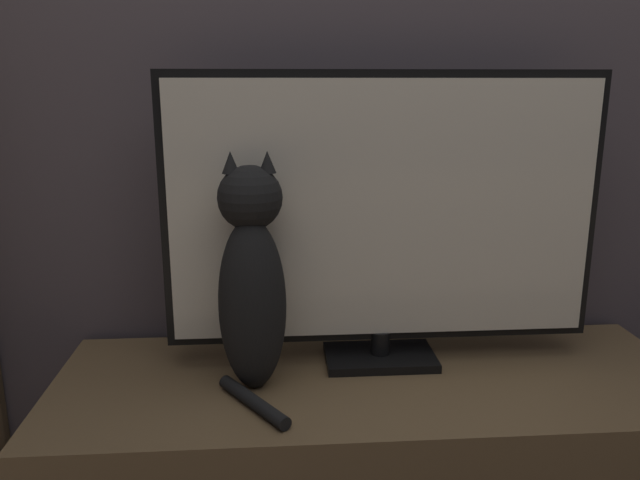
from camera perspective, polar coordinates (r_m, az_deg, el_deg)
The scene contains 4 objects.
wall_back at distance 1.59m, azimuth 3.79°, elevation 19.21°, with size 4.80×0.05×2.60m.
tv_stand at distance 1.57m, azimuth 4.78°, elevation -20.87°, with size 1.43×0.52×0.52m.
tv at distance 1.40m, azimuth 5.80°, elevation 2.10°, with size 0.98×0.15×0.67m.
cat at distance 1.31m, azimuth -6.25°, elevation -3.68°, with size 0.15×0.29×0.51m.
Camera 1 is at (-0.22, -0.35, 1.16)m, focal length 35.00 mm.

